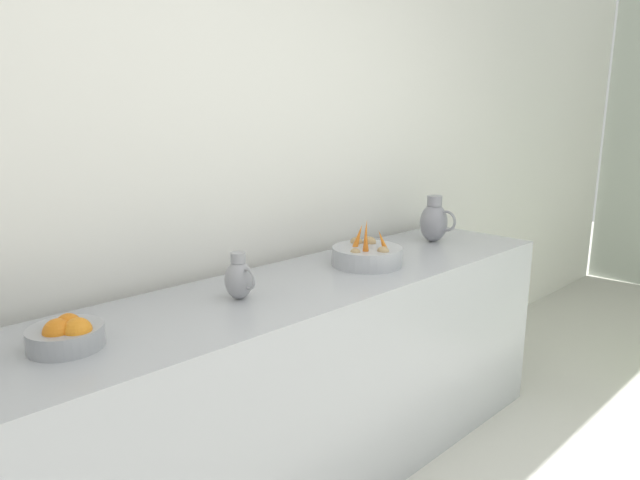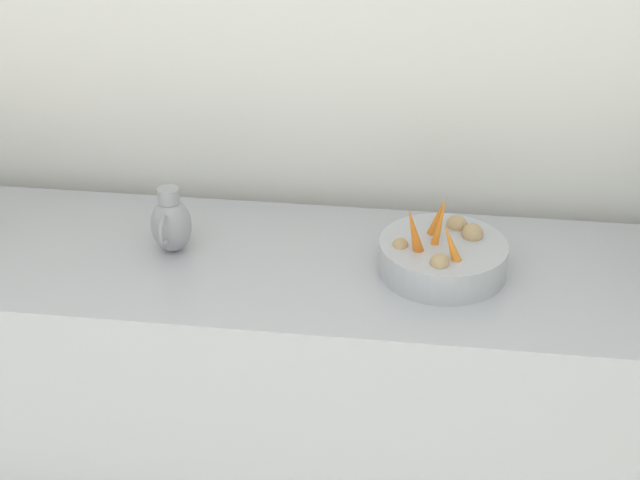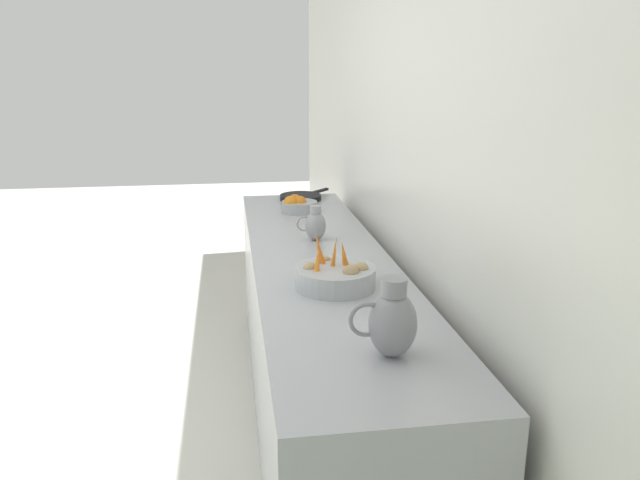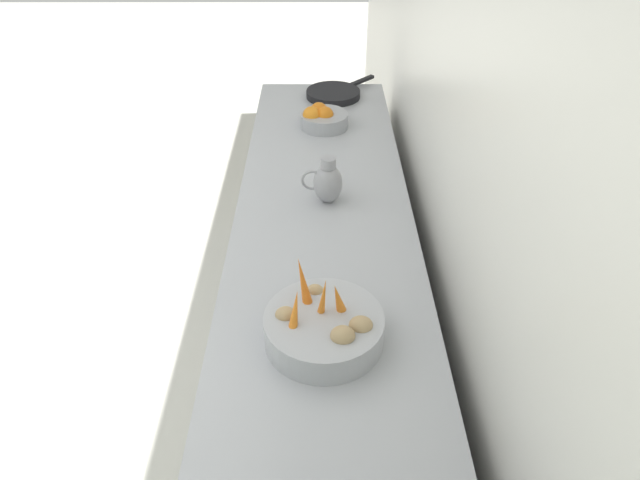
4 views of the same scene
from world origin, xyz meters
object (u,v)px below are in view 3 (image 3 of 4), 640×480
Objects in this scene: vegetable_colander at (335,276)px; metal_pitcher_tall at (392,321)px; skillet_on_counter at (301,197)px; orange_bowl at (298,205)px; metal_pitcher_short at (315,225)px.

metal_pitcher_tall reaches higher than vegetable_colander.
orange_bowl is at bearing 80.19° from skillet_on_counter.
vegetable_colander is 1.47× the size of orange_bowl.
orange_bowl reaches higher than skillet_on_counter.
vegetable_colander is 0.63m from metal_pitcher_tall.
metal_pitcher_short reaches higher than skillet_on_counter.
orange_bowl is 1.22× the size of metal_pitcher_short.
metal_pitcher_short is at bearing -87.97° from metal_pitcher_tall.
vegetable_colander is at bearing 88.53° from metal_pitcher_short.
skillet_on_counter is (0.00, -2.35, -0.10)m from metal_pitcher_tall.
orange_bowl is 0.65m from metal_pitcher_short.
vegetable_colander is at bearing -84.01° from metal_pitcher_tall.
skillet_on_counter is at bearing -92.65° from metal_pitcher_short.
vegetable_colander is 0.86× the size of skillet_on_counter.
orange_bowl is at bearing -88.16° from metal_pitcher_tall.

